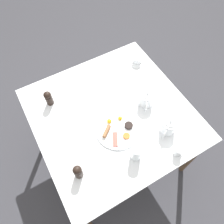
{
  "coord_description": "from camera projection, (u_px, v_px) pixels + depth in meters",
  "views": [
    {
      "loc": [
        -0.38,
        -0.67,
        2.05
      ],
      "look_at": [
        0.0,
        0.0,
        0.76
      ],
      "focal_mm": 35.0,
      "sensor_mm": 36.0,
      "label": 1
    }
  ],
  "objects": [
    {
      "name": "water_glass_tall",
      "position": [
        136.0,
        153.0,
        1.32
      ],
      "size": [
        0.07,
        0.07,
        0.12
      ],
      "color": "white",
      "rests_on": "table"
    },
    {
      "name": "fork_by_plate",
      "position": [
        69.0,
        113.0,
        1.52
      ],
      "size": [
        0.17,
        0.08,
        0.0
      ],
      "rotation": [
        0.0,
        0.0,
        5.08
      ],
      "color": "silver",
      "rests_on": "table"
    },
    {
      "name": "teapot_near",
      "position": [
        146.0,
        99.0,
        1.52
      ],
      "size": [
        0.12,
        0.17,
        0.13
      ],
      "rotation": [
        0.0,
        0.0,
        0.95
      ],
      "color": "white",
      "rests_on": "table"
    },
    {
      "name": "teacup_with_saucer_left",
      "position": [
        137.0,
        60.0,
        1.75
      ],
      "size": [
        0.14,
        0.14,
        0.06
      ],
      "color": "white",
      "rests_on": "table"
    },
    {
      "name": "creamer_jug",
      "position": [
        178.0,
        151.0,
        1.35
      ],
      "size": [
        0.08,
        0.05,
        0.07
      ],
      "color": "white",
      "rests_on": "table"
    },
    {
      "name": "fork_spare",
      "position": [
        79.0,
        80.0,
        1.67
      ],
      "size": [
        0.16,
        0.07,
        0.0
      ],
      "rotation": [
        0.0,
        0.0,
        1.94
      ],
      "color": "silver",
      "rests_on": "table"
    },
    {
      "name": "salt_grinder",
      "position": [
        78.0,
        172.0,
        1.25
      ],
      "size": [
        0.05,
        0.05,
        0.12
      ],
      "color": "black",
      "rests_on": "table"
    },
    {
      "name": "spoon_for_tea",
      "position": [
        106.0,
        88.0,
        1.63
      ],
      "size": [
        0.14,
        0.09,
        0.0
      ],
      "rotation": [
        0.0,
        0.0,
        1.07
      ],
      "color": "silver",
      "rests_on": "table"
    },
    {
      "name": "ground_plane",
      "position": [
        112.0,
        151.0,
        2.16
      ],
      "size": [
        8.0,
        8.0,
        0.0
      ],
      "primitive_type": "plane",
      "color": "#333338"
    },
    {
      "name": "table",
      "position": [
        112.0,
        118.0,
        1.58
      ],
      "size": [
        1.06,
        1.06,
        0.74
      ],
      "color": "silver",
      "rests_on": "ground_plane"
    },
    {
      "name": "knife_by_plate",
      "position": [
        114.0,
        68.0,
        1.74
      ],
      "size": [
        0.18,
        0.13,
        0.0
      ],
      "rotation": [
        0.0,
        0.0,
        0.96
      ],
      "color": "silver",
      "rests_on": "table"
    },
    {
      "name": "pepper_grinder",
      "position": [
        48.0,
        98.0,
        1.52
      ],
      "size": [
        0.05,
        0.05,
        0.12
      ],
      "color": "black",
      "rests_on": "table"
    },
    {
      "name": "breakfast_plate",
      "position": [
        117.0,
        129.0,
        1.45
      ],
      "size": [
        0.3,
        0.3,
        0.04
      ],
      "color": "white",
      "rests_on": "table"
    },
    {
      "name": "teapot_far",
      "position": [
        168.0,
        126.0,
        1.42
      ],
      "size": [
        0.17,
        0.11,
        0.13
      ],
      "rotation": [
        0.0,
        0.0,
        0.55
      ],
      "color": "white",
      "rests_on": "table"
    }
  ]
}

